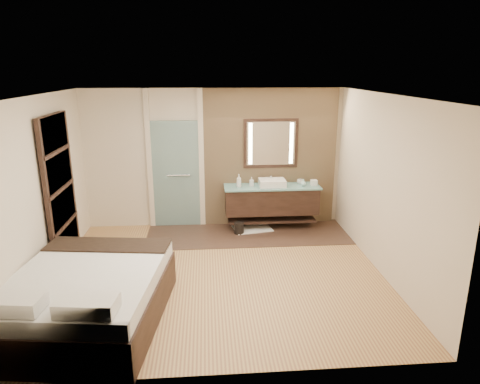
{
  "coord_description": "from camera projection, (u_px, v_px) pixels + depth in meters",
  "views": [
    {
      "loc": [
        -0.15,
        -5.98,
        3.06
      ],
      "look_at": [
        0.37,
        0.6,
        1.14
      ],
      "focal_mm": 32.0,
      "sensor_mm": 36.0,
      "label": 1
    }
  ],
  "objects": [
    {
      "name": "bed",
      "position": [
        87.0,
        297.0,
        5.26
      ],
      "size": [
        2.01,
        2.39,
        0.84
      ],
      "rotation": [
        0.0,
        0.0,
        -0.13
      ],
      "color": "black",
      "rests_on": "floor"
    },
    {
      "name": "bath_mat",
      "position": [
        252.0,
        228.0,
        8.41
      ],
      "size": [
        0.81,
        0.64,
        0.02
      ],
      "primitive_type": "cube",
      "rotation": [
        0.0,
        0.0,
        0.21
      ],
      "color": "white",
      "rests_on": "floor"
    },
    {
      "name": "soap_bottle_c",
      "position": [
        303.0,
        183.0,
        8.22
      ],
      "size": [
        0.14,
        0.14,
        0.13
      ],
      "primitive_type": "imported",
      "rotation": [
        0.0,
        0.0,
        0.38
      ],
      "color": "silver",
      "rests_on": "vanity"
    },
    {
      "name": "tissue_box",
      "position": [
        314.0,
        183.0,
        8.3
      ],
      "size": [
        0.12,
        0.12,
        0.1
      ],
      "primitive_type": "cube",
      "rotation": [
        0.0,
        0.0,
        -0.02
      ],
      "color": "silver",
      "rests_on": "vanity"
    },
    {
      "name": "floor",
      "position": [
        219.0,
        274.0,
        6.59
      ],
      "size": [
        5.0,
        5.0,
        0.0
      ],
      "primitive_type": "plane",
      "color": "#915B3C",
      "rests_on": "ground"
    },
    {
      "name": "stone_wall",
      "position": [
        270.0,
        158.0,
        8.41
      ],
      "size": [
        2.6,
        0.08,
        2.7
      ],
      "primitive_type": "cube",
      "color": "tan",
      "rests_on": "floor"
    },
    {
      "name": "frosted_door",
      "position": [
        176.0,
        170.0,
        8.32
      ],
      "size": [
        1.1,
        0.12,
        2.7
      ],
      "color": "#A9D6D3",
      "rests_on": "floor"
    },
    {
      "name": "shoji_partition",
      "position": [
        61.0,
        192.0,
        6.64
      ],
      "size": [
        0.06,
        1.2,
        2.4
      ],
      "color": "black",
      "rests_on": "floor"
    },
    {
      "name": "mirror_unit",
      "position": [
        271.0,
        143.0,
        8.28
      ],
      "size": [
        1.06,
        0.04,
        0.96
      ],
      "color": "black",
      "rests_on": "stone_wall"
    },
    {
      "name": "tile_strip",
      "position": [
        248.0,
        234.0,
        8.16
      ],
      "size": [
        3.8,
        1.3,
        0.01
      ],
      "primitive_type": "cube",
      "color": "#3B2720",
      "rests_on": "floor"
    },
    {
      "name": "vanity",
      "position": [
        272.0,
        200.0,
        8.35
      ],
      "size": [
        1.85,
        0.55,
        0.88
      ],
      "color": "black",
      "rests_on": "stone_wall"
    },
    {
      "name": "waste_bin",
      "position": [
        239.0,
        228.0,
        8.15
      ],
      "size": [
        0.2,
        0.2,
        0.23
      ],
      "primitive_type": "cylinder",
      "rotation": [
        0.0,
        0.0,
        0.05
      ],
      "color": "black",
      "rests_on": "floor"
    },
    {
      "name": "soap_bottle_b",
      "position": [
        252.0,
        182.0,
        8.23
      ],
      "size": [
        0.09,
        0.09,
        0.17
      ],
      "primitive_type": "imported",
      "rotation": [
        0.0,
        0.0,
        -0.15
      ],
      "color": "#B2B2B2",
      "rests_on": "vanity"
    },
    {
      "name": "cup",
      "position": [
        300.0,
        182.0,
        8.39
      ],
      "size": [
        0.15,
        0.15,
        0.09
      ],
      "primitive_type": "imported",
      "rotation": [
        0.0,
        0.0,
        -0.34
      ],
      "color": "silver",
      "rests_on": "vanity"
    },
    {
      "name": "soap_bottle_a",
      "position": [
        239.0,
        181.0,
        8.14
      ],
      "size": [
        0.1,
        0.1,
        0.25
      ],
      "primitive_type": "imported",
      "rotation": [
        0.0,
        0.0,
        -0.1
      ],
      "color": "silver",
      "rests_on": "vanity"
    }
  ]
}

